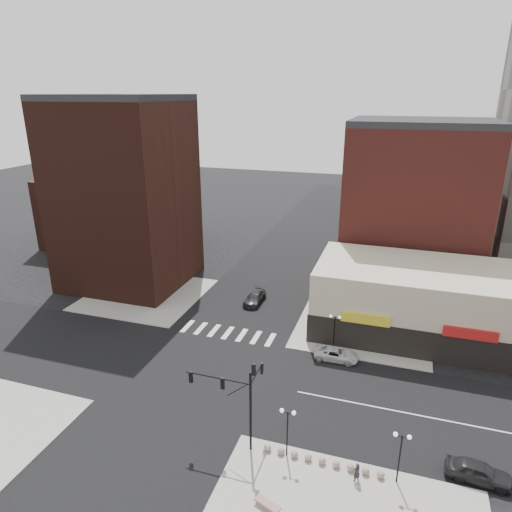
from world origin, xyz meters
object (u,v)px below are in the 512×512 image
(street_lamp_se_b, at_px, (401,446))
(street_lamp_se_a, at_px, (288,421))
(street_lamp_ne, at_px, (335,324))
(white_suv, at_px, (336,354))
(stone_bench, at_px, (268,505))
(traffic_signal, at_px, (240,391))
(pedestrian, at_px, (357,472))
(dark_sedan_east, at_px, (478,472))
(dark_sedan_north, at_px, (255,298))

(street_lamp_se_b, bearing_deg, street_lamp_se_a, 180.00)
(street_lamp_ne, relative_size, white_suv, 0.92)
(street_lamp_se_a, bearing_deg, stone_bench, -90.45)
(traffic_signal, height_order, street_lamp_se_b, traffic_signal)
(stone_bench, bearing_deg, traffic_signal, 146.60)
(street_lamp_se_a, relative_size, stone_bench, 2.15)
(traffic_signal, height_order, stone_bench, traffic_signal)
(traffic_signal, xyz_separation_m, pedestrian, (9.03, -1.00, -4.08))
(street_lamp_se_a, bearing_deg, white_suv, 83.87)
(street_lamp_se_b, relative_size, pedestrian, 2.72)
(dark_sedan_east, bearing_deg, street_lamp_ne, 46.57)
(street_lamp_ne, bearing_deg, street_lamp_se_a, -93.58)
(white_suv, bearing_deg, dark_sedan_east, -137.50)
(street_lamp_ne, xyz_separation_m, white_suv, (0.56, -1.50, -2.66))
(street_lamp_se_b, height_order, stone_bench, street_lamp_se_b)
(pedestrian, bearing_deg, white_suv, -117.08)
(traffic_signal, xyz_separation_m, stone_bench, (3.73, -5.09, -4.61))
(traffic_signal, xyz_separation_m, dark_sedan_east, (17.22, 1.83, -4.21))
(street_lamp_se_b, distance_m, street_lamp_ne, 17.46)
(dark_sedan_north, bearing_deg, street_lamp_se_a, -66.43)
(street_lamp_se_b, relative_size, white_suv, 0.92)
(white_suv, xyz_separation_m, pedestrian, (3.71, -15.33, 0.26))
(dark_sedan_east, bearing_deg, pedestrian, 113.96)
(street_lamp_ne, height_order, white_suv, street_lamp_ne)
(dark_sedan_east, distance_m, pedestrian, 8.66)
(traffic_signal, distance_m, street_lamp_se_b, 11.88)
(street_lamp_se_b, height_order, pedestrian, street_lamp_se_b)
(street_lamp_se_a, distance_m, street_lamp_ne, 16.03)
(traffic_signal, relative_size, street_lamp_se_a, 1.87)
(dark_sedan_east, bearing_deg, street_lamp_se_b, 115.04)
(white_suv, height_order, dark_sedan_east, dark_sedan_east)
(street_lamp_se_a, height_order, pedestrian, street_lamp_se_a)
(street_lamp_ne, relative_size, stone_bench, 2.15)
(dark_sedan_north, bearing_deg, street_lamp_se_b, -52.71)
(white_suv, bearing_deg, street_lamp_se_b, -157.14)
(street_lamp_se_a, height_order, dark_sedan_east, street_lamp_se_a)
(street_lamp_se_a, relative_size, dark_sedan_north, 0.84)
(dark_sedan_north, relative_size, stone_bench, 2.55)
(white_suv, height_order, stone_bench, white_suv)
(traffic_signal, relative_size, street_lamp_ne, 1.87)
(dark_sedan_north, relative_size, pedestrian, 3.22)
(street_lamp_ne, bearing_deg, dark_sedan_north, 143.02)
(dark_sedan_east, relative_size, pedestrian, 2.89)
(white_suv, bearing_deg, traffic_signal, 158.54)
(traffic_signal, height_order, street_lamp_ne, traffic_signal)
(dark_sedan_east, distance_m, stone_bench, 15.17)
(stone_bench, bearing_deg, street_lamp_se_b, 51.90)
(street_lamp_se_a, xyz_separation_m, street_lamp_ne, (1.00, 16.00, 0.00))
(street_lamp_ne, bearing_deg, pedestrian, -75.76)
(pedestrian, bearing_deg, traffic_signal, -46.98)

